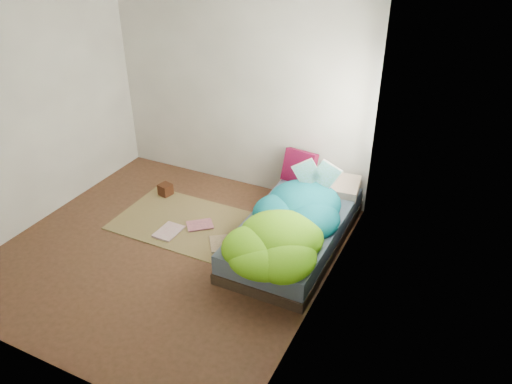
% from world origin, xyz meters
% --- Properties ---
extents(ground, '(3.50, 3.50, 0.00)m').
position_xyz_m(ground, '(0.00, 0.00, 0.00)').
color(ground, '#422B19').
rests_on(ground, ground).
extents(room_walls, '(3.54, 3.54, 2.62)m').
position_xyz_m(room_walls, '(0.01, 0.01, 1.63)').
color(room_walls, '#BBB9B1').
rests_on(room_walls, ground).
extents(bed, '(1.00, 2.00, 0.34)m').
position_xyz_m(bed, '(1.22, 0.72, 0.17)').
color(bed, '#34291C').
rests_on(bed, ground).
extents(duvet, '(0.96, 1.84, 0.34)m').
position_xyz_m(duvet, '(1.22, 0.50, 0.51)').
color(duvet, navy).
rests_on(duvet, bed).
extents(rug, '(1.60, 1.10, 0.01)m').
position_xyz_m(rug, '(-0.15, 0.55, 0.01)').
color(rug, brown).
rests_on(rug, ground).
extents(pillow_floral, '(0.65, 0.45, 0.14)m').
position_xyz_m(pillow_floral, '(1.40, 1.51, 0.41)').
color(pillow_floral, white).
rests_on(pillow_floral, bed).
extents(pillow_magenta, '(0.41, 0.17, 0.40)m').
position_xyz_m(pillow_magenta, '(0.94, 1.54, 0.54)').
color(pillow_magenta, '#49042C').
rests_on(pillow_magenta, bed).
extents(open_book, '(0.45, 0.21, 0.27)m').
position_xyz_m(open_book, '(1.29, 1.15, 0.81)').
color(open_book, '#2A8031').
rests_on(open_book, duvet).
extents(wooden_box, '(0.18, 0.18, 0.15)m').
position_xyz_m(wooden_box, '(-0.71, 0.99, 0.09)').
color(wooden_box, '#35170C').
rests_on(wooden_box, rug).
extents(floor_book_a, '(0.26, 0.35, 0.03)m').
position_xyz_m(floor_book_a, '(-0.30, 0.28, 0.02)').
color(floor_book_a, silver).
rests_on(floor_book_a, rug).
extents(floor_book_b, '(0.38, 0.37, 0.03)m').
position_xyz_m(floor_book_b, '(0.01, 0.63, 0.03)').
color(floor_book_b, '#D87C82').
rests_on(floor_book_b, rug).
extents(floor_book_c, '(0.37, 0.39, 0.02)m').
position_xyz_m(floor_book_c, '(0.39, 0.27, 0.02)').
color(floor_book_c, tan).
rests_on(floor_book_c, rug).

